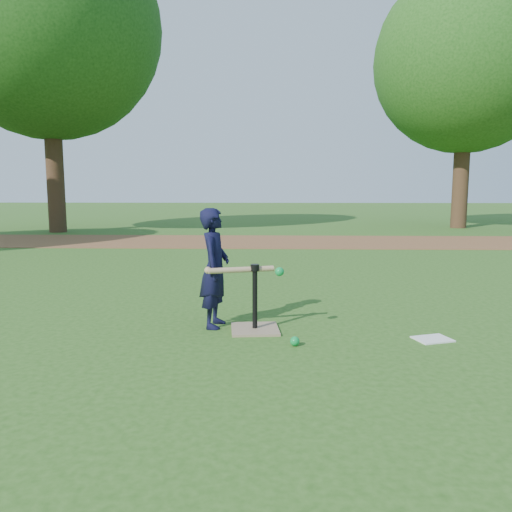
{
  "coord_description": "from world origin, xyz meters",
  "views": [
    {
      "loc": [
        0.4,
        -4.61,
        1.3
      ],
      "look_at": [
        0.24,
        0.15,
        0.65
      ],
      "focal_mm": 35.0,
      "sensor_mm": 36.0,
      "label": 1
    }
  ],
  "objects": [
    {
      "name": "swing_action",
      "position": [
        0.16,
        -0.19,
        0.57
      ],
      "size": [
        0.71,
        0.23,
        0.08
      ],
      "color": "tan",
      "rests_on": "ground"
    },
    {
      "name": "dirt_strip",
      "position": [
        0.0,
        7.5,
        0.01
      ],
      "size": [
        24.0,
        3.0,
        0.01
      ],
      "primitive_type": "cube",
      "color": "brown",
      "rests_on": "ground"
    },
    {
      "name": "wiffle_ball_ground",
      "position": [
        0.58,
        -0.6,
        0.04
      ],
      "size": [
        0.08,
        0.08,
        0.08
      ],
      "primitive_type": "sphere",
      "color": "#0D903C",
      "rests_on": "ground"
    },
    {
      "name": "clipboard",
      "position": [
        1.78,
        -0.39,
        0.01
      ],
      "size": [
        0.36,
        0.31,
        0.01
      ],
      "primitive_type": "cube",
      "rotation": [
        0.0,
        0.0,
        0.32
      ],
      "color": "white",
      "rests_on": "ground"
    },
    {
      "name": "batting_tee",
      "position": [
        0.24,
        -0.15,
        0.11
      ],
      "size": [
        0.47,
        0.47,
        0.61
      ],
      "color": "#947B5E",
      "rests_on": "ground"
    },
    {
      "name": "tree_left",
      "position": [
        -6.0,
        10.0,
        5.87
      ],
      "size": [
        6.4,
        6.4,
        9.08
      ],
      "color": "#382316",
      "rests_on": "ground"
    },
    {
      "name": "child",
      "position": [
        -0.14,
        -0.03,
        0.56
      ],
      "size": [
        0.31,
        0.43,
        1.12
      ],
      "primitive_type": "imported",
      "rotation": [
        0.0,
        0.0,
        1.47
      ],
      "color": "black",
      "rests_on": "ground"
    },
    {
      "name": "ground",
      "position": [
        0.0,
        0.0,
        0.0
      ],
      "size": [
        80.0,
        80.0,
        0.0
      ],
      "primitive_type": "plane",
      "color": "#285116",
      "rests_on": "ground"
    },
    {
      "name": "tree_right",
      "position": [
        6.5,
        12.0,
        5.29
      ],
      "size": [
        5.8,
        5.8,
        8.21
      ],
      "color": "#382316",
      "rests_on": "ground"
    }
  ]
}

